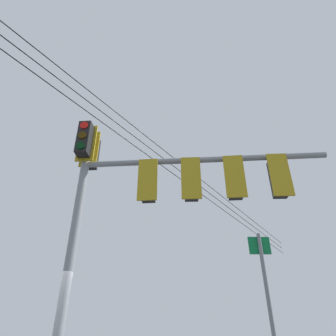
{
  "coord_description": "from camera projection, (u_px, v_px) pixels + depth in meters",
  "views": [
    {
      "loc": [
        -6.08,
        -1.43,
        1.31
      ],
      "look_at": [
        -0.13,
        -2.66,
        4.82
      ],
      "focal_mm": 31.91,
      "sensor_mm": 36.0,
      "label": 1
    }
  ],
  "objects": [
    {
      "name": "signal_mast_assembly",
      "position": [
        151.0,
        186.0,
        6.81
      ],
      "size": [
        2.14,
        5.72,
        6.07
      ],
      "color": "gray",
      "rests_on": "ground"
    },
    {
      "name": "route_sign_primary",
      "position": [
        269.0,
        305.0,
        4.91
      ],
      "size": [
        0.13,
        0.39,
        3.01
      ],
      "color": "slate",
      "rests_on": "ground"
    },
    {
      "name": "overhead_wire_span",
      "position": [
        129.0,
        132.0,
        9.2
      ],
      "size": [
        21.79,
        22.9,
        0.93
      ],
      "color": "black"
    }
  ]
}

